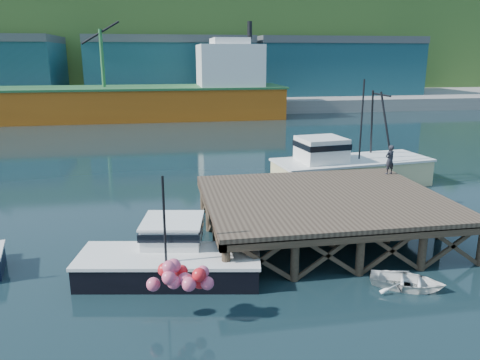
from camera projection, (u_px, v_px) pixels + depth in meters
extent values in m
plane|color=black|center=(217.00, 241.00, 23.45)|extent=(300.00, 300.00, 0.00)
cube|color=brown|center=(323.00, 198.00, 23.85)|extent=(12.00, 10.00, 0.25)
cube|color=#473828|center=(363.00, 238.00, 19.30)|extent=(12.00, 0.30, 0.35)
cylinder|color=#473828|center=(226.00, 268.00, 18.74)|extent=(0.36, 0.36, 2.60)
cylinder|color=#473828|center=(203.00, 199.00, 27.68)|extent=(0.36, 0.36, 2.60)
cylinder|color=#473828|center=(383.00, 190.00, 29.58)|extent=(0.36, 0.36, 2.60)
cube|color=gray|center=(171.00, 98.00, 89.79)|extent=(160.00, 40.00, 2.00)
cube|color=#1B4A5C|center=(171.00, 70.00, 83.61)|extent=(28.00, 16.00, 9.00)
cube|color=#1B4A5C|center=(331.00, 69.00, 88.60)|extent=(30.00, 16.00, 9.00)
cube|color=#CA5C13|center=(91.00, 105.00, 66.55)|extent=(55.00, 9.50, 4.40)
cube|color=#26592D|center=(90.00, 88.00, 65.95)|extent=(55.50, 10.00, 0.30)
cube|color=silver|center=(229.00, 66.00, 68.50)|extent=(9.00, 9.00, 6.00)
cube|color=silver|center=(229.00, 42.00, 67.65)|extent=(5.00, 7.00, 1.20)
cylinder|color=black|center=(250.00, 30.00, 67.71)|extent=(0.70, 0.70, 2.50)
cube|color=#2D511E|center=(166.00, 47.00, 115.74)|extent=(220.00, 50.00, 22.00)
cube|color=black|center=(169.00, 267.00, 19.43)|extent=(7.70, 3.93, 1.02)
cube|color=silver|center=(169.00, 256.00, 19.29)|extent=(7.86, 4.01, 0.14)
cube|color=silver|center=(173.00, 233.00, 20.44)|extent=(2.82, 2.82, 1.02)
cube|color=black|center=(173.00, 228.00, 20.38)|extent=(2.98, 2.98, 0.34)
cylinder|color=black|center=(164.00, 221.00, 18.12)|extent=(0.10, 0.10, 3.62)
sphere|color=#D84F74|center=(163.00, 288.00, 16.19)|extent=(0.47, 0.47, 0.47)
sphere|color=#D84F74|center=(192.00, 277.00, 16.51)|extent=(0.47, 0.47, 0.47)
sphere|color=red|center=(180.00, 279.00, 15.84)|extent=(0.47, 0.47, 0.47)
cube|color=beige|center=(352.00, 173.00, 33.38)|extent=(11.34, 5.15, 1.79)
cube|color=silver|center=(352.00, 160.00, 33.14)|extent=(11.56, 5.38, 0.15)
cube|color=silver|center=(319.00, 149.00, 32.50)|extent=(3.32, 3.15, 1.79)
cube|color=black|center=(320.00, 144.00, 32.40)|extent=(3.43, 3.26, 0.40)
cylinder|color=black|center=(361.00, 123.00, 32.54)|extent=(0.12, 0.12, 5.97)
imported|color=white|center=(407.00, 281.00, 18.69)|extent=(3.52, 3.21, 0.60)
imported|color=black|center=(390.00, 160.00, 27.89)|extent=(0.74, 0.59, 1.76)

